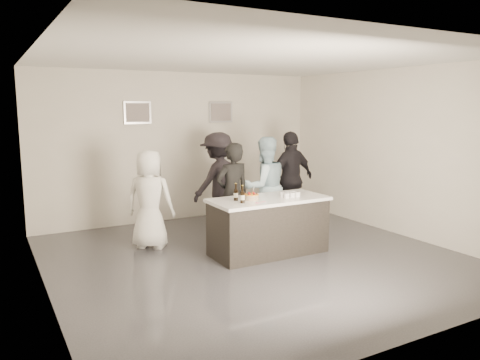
{
  "coord_description": "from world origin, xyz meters",
  "views": [
    {
      "loc": [
        -3.59,
        -5.97,
        2.31
      ],
      "look_at": [
        0.0,
        0.5,
        1.15
      ],
      "focal_mm": 35.0,
      "sensor_mm": 36.0,
      "label": 1
    }
  ],
  "objects_px": {
    "beer_bottle_b": "(242,194)",
    "person_main_black": "(232,194)",
    "cake": "(252,197)",
    "person_guest_right": "(291,179)",
    "beer_bottle_a": "(236,192)",
    "bar_counter": "(268,226)",
    "person_guest_back": "(218,180)",
    "person_main_blue": "(264,187)",
    "person_guest_left": "(150,199)"
  },
  "relations": [
    {
      "from": "beer_bottle_b",
      "to": "person_guest_right",
      "type": "relative_size",
      "value": 0.14
    },
    {
      "from": "person_guest_back",
      "to": "beer_bottle_a",
      "type": "bearing_deg",
      "value": 50.79
    },
    {
      "from": "person_main_black",
      "to": "person_guest_right",
      "type": "bearing_deg",
      "value": -163.64
    },
    {
      "from": "beer_bottle_a",
      "to": "person_main_black",
      "type": "height_order",
      "value": "person_main_black"
    },
    {
      "from": "bar_counter",
      "to": "beer_bottle_a",
      "type": "distance_m",
      "value": 0.8
    },
    {
      "from": "person_main_blue",
      "to": "person_guest_right",
      "type": "height_order",
      "value": "person_guest_right"
    },
    {
      "from": "bar_counter",
      "to": "beer_bottle_b",
      "type": "height_order",
      "value": "beer_bottle_b"
    },
    {
      "from": "cake",
      "to": "beer_bottle_a",
      "type": "distance_m",
      "value": 0.27
    },
    {
      "from": "beer_bottle_a",
      "to": "person_guest_right",
      "type": "relative_size",
      "value": 0.14
    },
    {
      "from": "cake",
      "to": "beer_bottle_b",
      "type": "height_order",
      "value": "beer_bottle_b"
    },
    {
      "from": "person_main_blue",
      "to": "person_guest_back",
      "type": "bearing_deg",
      "value": -61.68
    },
    {
      "from": "beer_bottle_b",
      "to": "person_guest_back",
      "type": "distance_m",
      "value": 2.09
    },
    {
      "from": "person_guest_back",
      "to": "person_main_blue",
      "type": "bearing_deg",
      "value": 94.81
    },
    {
      "from": "person_main_black",
      "to": "person_guest_right",
      "type": "distance_m",
      "value": 1.76
    },
    {
      "from": "beer_bottle_b",
      "to": "person_guest_back",
      "type": "height_order",
      "value": "person_guest_back"
    },
    {
      "from": "cake",
      "to": "person_main_blue",
      "type": "relative_size",
      "value": 0.12
    },
    {
      "from": "beer_bottle_a",
      "to": "person_main_black",
      "type": "distance_m",
      "value": 0.73
    },
    {
      "from": "person_main_black",
      "to": "beer_bottle_b",
      "type": "bearing_deg",
      "value": 66.73
    },
    {
      "from": "cake",
      "to": "person_main_blue",
      "type": "xyz_separation_m",
      "value": [
        0.8,
        0.91,
        -0.04
      ]
    },
    {
      "from": "cake",
      "to": "person_guest_back",
      "type": "bearing_deg",
      "value": 79.38
    },
    {
      "from": "bar_counter",
      "to": "person_guest_right",
      "type": "distance_m",
      "value": 1.98
    },
    {
      "from": "cake",
      "to": "person_guest_left",
      "type": "xyz_separation_m",
      "value": [
        -1.22,
        1.22,
        -0.12
      ]
    },
    {
      "from": "beer_bottle_a",
      "to": "beer_bottle_b",
      "type": "bearing_deg",
      "value": -90.81
    },
    {
      "from": "beer_bottle_a",
      "to": "person_guest_left",
      "type": "relative_size",
      "value": 0.16
    },
    {
      "from": "bar_counter",
      "to": "person_main_blue",
      "type": "height_order",
      "value": "person_main_blue"
    },
    {
      "from": "beer_bottle_a",
      "to": "person_main_blue",
      "type": "bearing_deg",
      "value": 39.2
    },
    {
      "from": "person_main_black",
      "to": "person_guest_left",
      "type": "bearing_deg",
      "value": -26.23
    },
    {
      "from": "bar_counter",
      "to": "beer_bottle_b",
      "type": "bearing_deg",
      "value": -164.99
    },
    {
      "from": "beer_bottle_a",
      "to": "person_guest_back",
      "type": "height_order",
      "value": "person_guest_back"
    },
    {
      "from": "bar_counter",
      "to": "beer_bottle_b",
      "type": "distance_m",
      "value": 0.82
    },
    {
      "from": "bar_counter",
      "to": "person_guest_back",
      "type": "xyz_separation_m",
      "value": [
        0.04,
        1.85,
        0.47
      ]
    },
    {
      "from": "person_main_blue",
      "to": "person_guest_right",
      "type": "relative_size",
      "value": 0.97
    },
    {
      "from": "beer_bottle_a",
      "to": "person_guest_back",
      "type": "relative_size",
      "value": 0.14
    },
    {
      "from": "beer_bottle_b",
      "to": "person_guest_right",
      "type": "xyz_separation_m",
      "value": [
        1.93,
        1.49,
        -0.11
      ]
    },
    {
      "from": "bar_counter",
      "to": "beer_bottle_a",
      "type": "relative_size",
      "value": 7.15
    },
    {
      "from": "cake",
      "to": "beer_bottle_b",
      "type": "bearing_deg",
      "value": -148.81
    },
    {
      "from": "cake",
      "to": "person_guest_right",
      "type": "bearing_deg",
      "value": 38.58
    },
    {
      "from": "bar_counter",
      "to": "person_main_blue",
      "type": "relative_size",
      "value": 1.04
    },
    {
      "from": "bar_counter",
      "to": "person_guest_left",
      "type": "xyz_separation_m",
      "value": [
        -1.53,
        1.22,
        0.37
      ]
    },
    {
      "from": "person_main_black",
      "to": "person_guest_back",
      "type": "xyz_separation_m",
      "value": [
        0.3,
        1.14,
        0.05
      ]
    },
    {
      "from": "beer_bottle_a",
      "to": "person_guest_back",
      "type": "xyz_separation_m",
      "value": [
        0.59,
        1.79,
        -0.11
      ]
    },
    {
      "from": "beer_bottle_b",
      "to": "person_main_black",
      "type": "height_order",
      "value": "person_main_black"
    },
    {
      "from": "cake",
      "to": "beer_bottle_a",
      "type": "bearing_deg",
      "value": 165.59
    },
    {
      "from": "beer_bottle_a",
      "to": "bar_counter",
      "type": "bearing_deg",
      "value": -6.48
    },
    {
      "from": "person_guest_left",
      "to": "person_main_black",
      "type": "bearing_deg",
      "value": -162.2
    },
    {
      "from": "person_guest_back",
      "to": "person_guest_right",
      "type": "bearing_deg",
      "value": 138.31
    },
    {
      "from": "beer_bottle_b",
      "to": "person_main_black",
      "type": "xyz_separation_m",
      "value": [
        0.29,
        0.86,
        -0.17
      ]
    },
    {
      "from": "bar_counter",
      "to": "cake",
      "type": "relative_size",
      "value": 8.49
    },
    {
      "from": "person_guest_right",
      "to": "person_main_blue",
      "type": "bearing_deg",
      "value": 16.53
    },
    {
      "from": "beer_bottle_b",
      "to": "person_guest_left",
      "type": "height_order",
      "value": "person_guest_left"
    }
  ]
}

